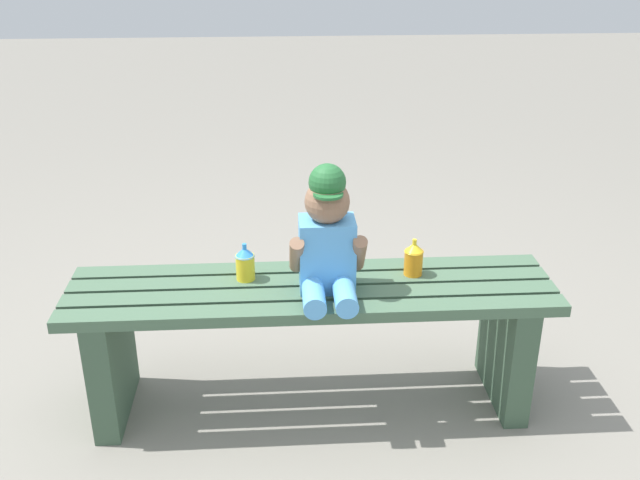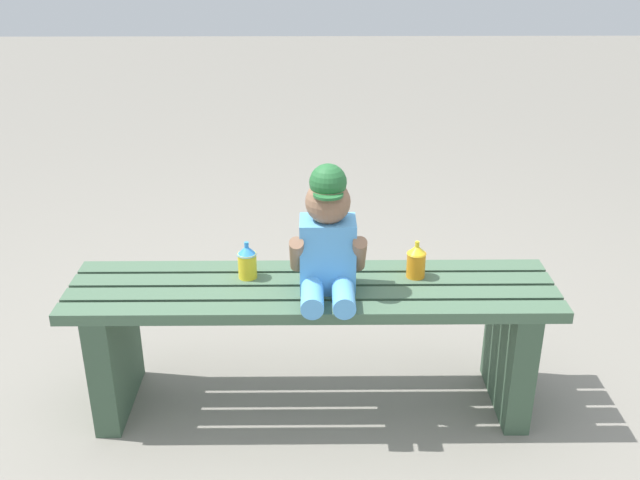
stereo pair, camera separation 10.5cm
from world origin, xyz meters
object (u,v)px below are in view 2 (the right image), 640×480
(child_figure, at_px, (328,238))
(sippy_cup_right, at_px, (416,260))
(sippy_cup_left, at_px, (247,261))
(park_bench, at_px, (312,326))

(child_figure, bearing_deg, sippy_cup_right, 17.58)
(sippy_cup_left, bearing_deg, sippy_cup_right, 0.00)
(sippy_cup_left, bearing_deg, park_bench, -15.86)
(park_bench, distance_m, sippy_cup_left, 0.30)
(park_bench, bearing_deg, child_figure, -33.21)
(child_figure, distance_m, sippy_cup_left, 0.30)
(sippy_cup_left, height_order, sippy_cup_right, same)
(park_bench, relative_size, sippy_cup_left, 12.40)
(park_bench, height_order, sippy_cup_left, sippy_cup_left)
(sippy_cup_right, bearing_deg, child_figure, -162.42)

